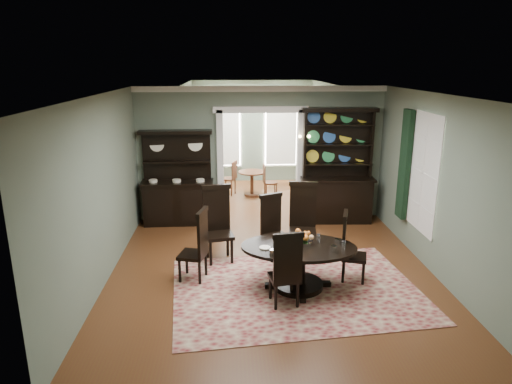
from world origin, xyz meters
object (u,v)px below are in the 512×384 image
welsh_dresser (337,181)px  parlor_table (252,180)px  dining_table (298,259)px  sideboard (178,192)px

welsh_dresser → parlor_table: 2.82m
dining_table → sideboard: sideboard is taller
dining_table → welsh_dresser: 3.50m
sideboard → parlor_table: bearing=49.3°
dining_table → parlor_table: bearing=102.3°
sideboard → welsh_dresser: welsh_dresser is taller
parlor_table → sideboard: bearing=-130.2°
dining_table → sideboard: (-2.22, 3.24, 0.23)m
parlor_table → dining_table: bearing=-84.9°
sideboard → dining_table: bearing=-56.0°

